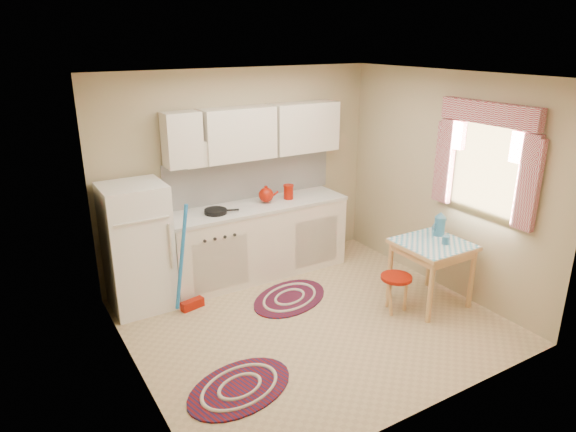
% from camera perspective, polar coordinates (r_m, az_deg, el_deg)
% --- Properties ---
extents(room_shell, '(3.64, 3.60, 2.52)m').
position_cam_1_polar(room_shell, '(5.18, 2.88, 5.45)').
color(room_shell, tan).
rests_on(room_shell, ground).
extents(fridge, '(0.65, 0.60, 1.40)m').
position_cam_1_polar(fridge, '(5.74, -16.38, -3.36)').
color(fridge, white).
rests_on(fridge, ground).
extents(broom, '(0.30, 0.17, 1.20)m').
position_cam_1_polar(broom, '(5.58, -10.92, -4.66)').
color(broom, blue).
rests_on(broom, ground).
extents(base_cabinets, '(2.25, 0.60, 0.88)m').
position_cam_1_polar(base_cabinets, '(6.36, -3.38, -2.82)').
color(base_cabinets, silver).
rests_on(base_cabinets, ground).
extents(countertop, '(2.27, 0.62, 0.04)m').
position_cam_1_polar(countertop, '(6.20, -3.46, 1.11)').
color(countertop, silver).
rests_on(countertop, base_cabinets).
extents(frying_pan, '(0.33, 0.33, 0.05)m').
position_cam_1_polar(frying_pan, '(5.92, -8.05, 0.51)').
color(frying_pan, black).
rests_on(frying_pan, countertop).
extents(red_kettle, '(0.24, 0.22, 0.20)m').
position_cam_1_polar(red_kettle, '(6.22, -2.45, 2.36)').
color(red_kettle, '#961305').
rests_on(red_kettle, countertop).
extents(red_canister, '(0.14, 0.14, 0.16)m').
position_cam_1_polar(red_canister, '(6.38, 0.05, 2.61)').
color(red_canister, '#961305').
rests_on(red_canister, countertop).
extents(table, '(0.72, 0.72, 0.72)m').
position_cam_1_polar(table, '(5.92, 15.51, -6.14)').
color(table, '#DFAE6F').
rests_on(table, ground).
extents(stool, '(0.39, 0.39, 0.42)m').
position_cam_1_polar(stool, '(5.72, 11.81, -8.45)').
color(stool, '#961305').
rests_on(stool, ground).
extents(coffee_pot, '(0.15, 0.13, 0.30)m').
position_cam_1_polar(coffee_pot, '(5.95, 16.52, -0.81)').
color(coffee_pot, teal).
rests_on(coffee_pot, table).
extents(mug, '(0.10, 0.10, 0.10)m').
position_cam_1_polar(mug, '(5.76, 17.13, -2.61)').
color(mug, teal).
rests_on(mug, table).
extents(rug_center, '(1.20, 1.02, 0.02)m').
position_cam_1_polar(rug_center, '(5.94, 0.19, -9.08)').
color(rug_center, '#680B0B').
rests_on(rug_center, ground).
extents(rug_left, '(1.13, 0.89, 0.02)m').
position_cam_1_polar(rug_left, '(4.63, -5.38, -18.45)').
color(rug_left, '#680B0B').
rests_on(rug_left, ground).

